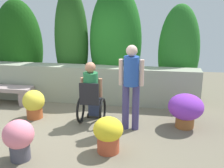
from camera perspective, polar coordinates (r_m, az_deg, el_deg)
name	(u,v)px	position (r m, az deg, el deg)	size (l,w,h in m)	color
ground_plane	(66,127)	(5.82, -9.43, -8.88)	(10.80, 10.80, 0.00)	#6E6653
stone_retaining_wall	(85,84)	(7.10, -5.58, 0.01)	(5.71, 0.46, 0.94)	#959C84
hedge_backdrop	(88,45)	(7.55, -5.03, 8.03)	(5.66, 1.01, 2.94)	#184D12
stone_bench	(1,92)	(7.52, -22.02, -1.51)	(1.64, 0.39, 0.45)	#A28C8A
person_in_wheelchair	(92,95)	(5.79, -4.26, -2.21)	(0.53, 0.66, 1.33)	black
person_standing_companion	(131,82)	(5.36, 3.98, 0.42)	(0.49, 0.30, 1.72)	#423C73
flower_pot_purple_near	(34,103)	(6.32, -15.89, -3.91)	(0.48, 0.48, 0.64)	#BB572B
flower_pot_terracotta_by_wall	(19,138)	(4.75, -18.77, -10.55)	(0.50, 0.50, 0.68)	#4B4856
flower_pot_red_accent	(186,109)	(5.82, 15.03, -4.98)	(0.72, 0.72, 0.71)	#99592D
flower_pot_small_foreground	(108,133)	(4.74, -0.79, -10.17)	(0.51, 0.51, 0.63)	#C04E2F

